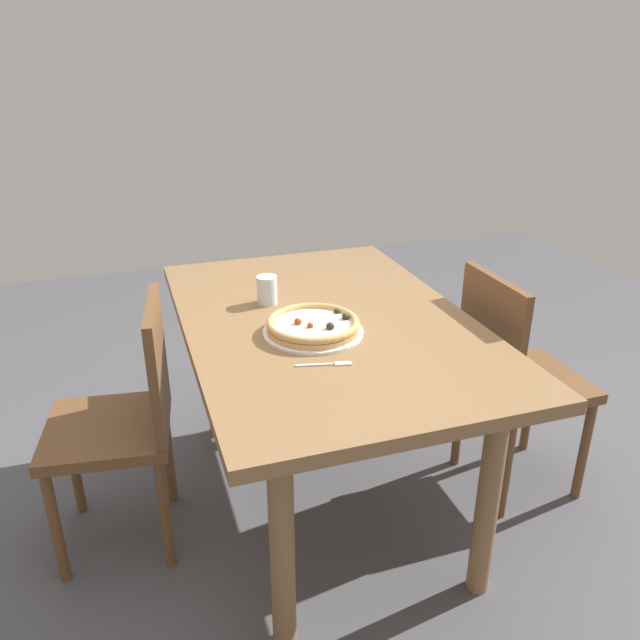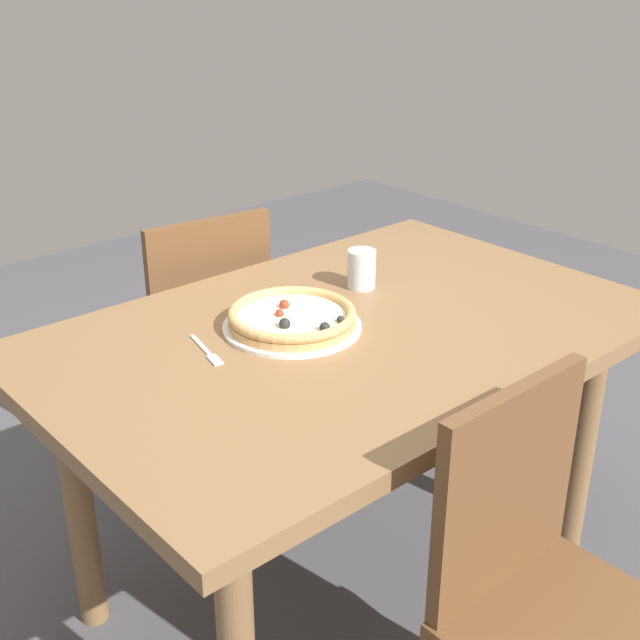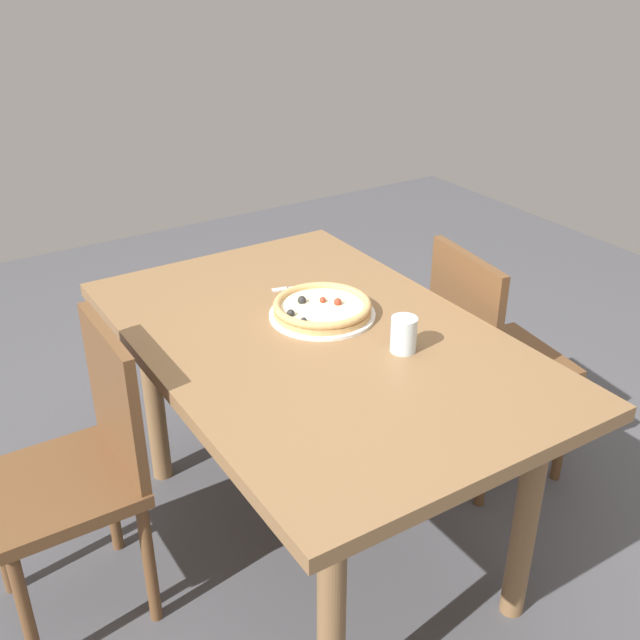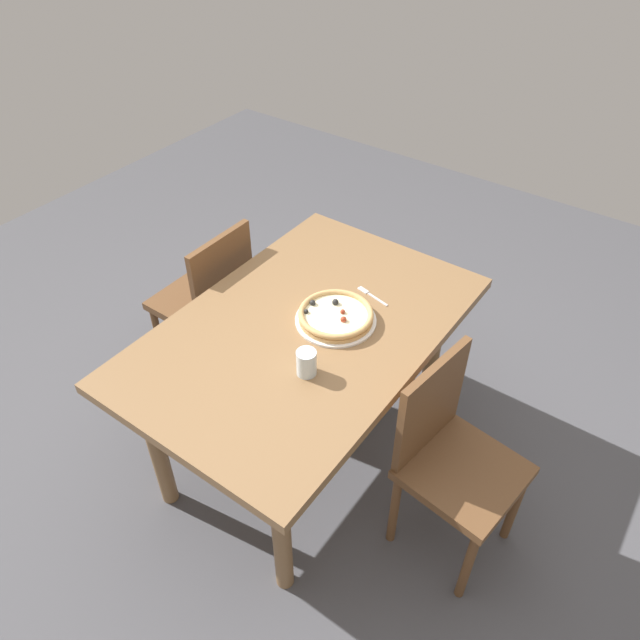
% 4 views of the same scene
% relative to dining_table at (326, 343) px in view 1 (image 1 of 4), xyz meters
% --- Properties ---
extents(ground_plane, '(6.00, 6.00, 0.00)m').
position_rel_dining_table_xyz_m(ground_plane, '(0.00, 0.00, -0.67)').
color(ground_plane, '#4C4C51').
extents(dining_table, '(1.46, 0.96, 0.76)m').
position_rel_dining_table_xyz_m(dining_table, '(0.00, 0.00, 0.00)').
color(dining_table, olive).
rests_on(dining_table, ground).
extents(chair_near, '(0.45, 0.45, 0.89)m').
position_rel_dining_table_xyz_m(chair_near, '(-0.02, -0.69, -0.18)').
color(chair_near, brown).
rests_on(chair_near, ground).
extents(chair_far, '(0.40, 0.40, 0.89)m').
position_rel_dining_table_xyz_m(chair_far, '(0.13, 0.69, -0.18)').
color(chair_far, brown).
rests_on(chair_far, ground).
extents(plate, '(0.33, 0.33, 0.01)m').
position_rel_dining_table_xyz_m(plate, '(0.10, -0.08, 0.10)').
color(plate, white).
rests_on(plate, dining_table).
extents(pizza, '(0.30, 0.30, 0.05)m').
position_rel_dining_table_xyz_m(pizza, '(0.10, -0.08, 0.12)').
color(pizza, tan).
rests_on(pizza, plate).
extents(fork, '(0.05, 0.16, 0.00)m').
position_rel_dining_table_xyz_m(fork, '(0.33, -0.11, 0.10)').
color(fork, silver).
rests_on(fork, dining_table).
extents(drinking_glass, '(0.07, 0.07, 0.10)m').
position_rel_dining_table_xyz_m(drinking_glass, '(-0.20, -0.16, 0.15)').
color(drinking_glass, silver).
rests_on(drinking_glass, dining_table).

